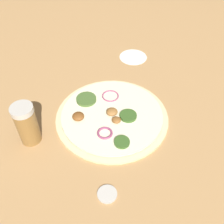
# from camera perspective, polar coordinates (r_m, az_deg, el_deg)

# --- Properties ---
(ground_plane) EXTENTS (3.00, 3.00, 0.00)m
(ground_plane) POSITION_cam_1_polar(r_m,az_deg,el_deg) (0.63, 0.00, -1.14)
(ground_plane) COLOR tan
(pizza) EXTENTS (0.27, 0.27, 0.03)m
(pizza) POSITION_cam_1_polar(r_m,az_deg,el_deg) (0.63, -0.16, -0.74)
(pizza) COLOR beige
(pizza) RESTS_ON ground_plane
(spice_jar) EXTENTS (0.05, 0.05, 0.10)m
(spice_jar) POSITION_cam_1_polar(r_m,az_deg,el_deg) (0.58, -18.08, -2.51)
(spice_jar) COLOR olive
(spice_jar) RESTS_ON ground_plane
(loose_cap) EXTENTS (0.04, 0.04, 0.01)m
(loose_cap) POSITION_cam_1_polar(r_m,az_deg,el_deg) (0.51, -1.06, -17.34)
(loose_cap) COLOR beige
(loose_cap) RESTS_ON ground_plane
(flour_patch) EXTENTS (0.08, 0.08, 0.00)m
(flour_patch) POSITION_cam_1_polar(r_m,az_deg,el_deg) (0.83, 4.81, 11.83)
(flour_patch) COLOR white
(flour_patch) RESTS_ON ground_plane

